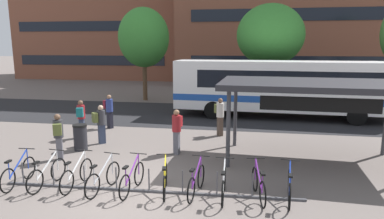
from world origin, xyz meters
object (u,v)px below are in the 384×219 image
parked_bicycle_purple_6 (196,182)px  commuter_olive_pack_2 (100,122)px  parked_bicycle_white_7 (224,185)px  commuter_olive_pack_3 (220,114)px  parked_bicycle_yellow_5 (165,180)px  commuter_teal_pack_0 (81,116)px  parked_bicycle_white_1 (47,174)px  transit_shelter (314,87)px  city_bus (281,87)px  parked_bicycle_white_2 (77,175)px  commuter_red_pack_1 (177,128)px  parked_bicycle_purple_8 (259,185)px  parked_bicycle_blue_9 (289,188)px  parked_bicycle_blue_0 (19,173)px  commuter_olive_pack_5 (58,134)px  parked_bicycle_silver_3 (103,178)px  street_tree_2 (144,38)px  commuter_maroon_pack_4 (109,109)px  parked_bicycle_purple_4 (132,179)px

parked_bicycle_purple_6 → commuter_olive_pack_2: commuter_olive_pack_2 is taller
parked_bicycle_white_7 → commuter_olive_pack_3: bearing=4.5°
parked_bicycle_yellow_5 → commuter_teal_pack_0: 7.12m
parked_bicycle_white_1 → transit_shelter: transit_shelter is taller
city_bus → commuter_olive_pack_3: city_bus is taller
parked_bicycle_white_2 → commuter_red_pack_1: size_ratio=1.00×
parked_bicycle_white_1 → commuter_olive_pack_3: commuter_olive_pack_3 is taller
city_bus → parked_bicycle_purple_8: size_ratio=7.12×
parked_bicycle_blue_9 → commuter_red_pack_1: size_ratio=1.00×
parked_bicycle_blue_0 → parked_bicycle_white_2: same height
parked_bicycle_purple_6 → commuter_olive_pack_5: 5.74m
parked_bicycle_silver_3 → parked_bicycle_purple_8: 4.33m
parked_bicycle_blue_9 → commuter_olive_pack_2: bearing=64.8°
parked_bicycle_white_1 → parked_bicycle_white_7: 5.14m
commuter_olive_pack_5 → street_tree_2: bearing=-21.2°
parked_bicycle_white_2 → parked_bicycle_white_1: bearing=100.6°
city_bus → parked_bicycle_yellow_5: bearing=72.6°
commuter_olive_pack_3 → commuter_maroon_pack_4: commuter_olive_pack_3 is taller
parked_bicycle_purple_6 → transit_shelter: bearing=-39.2°
parked_bicycle_white_2 → commuter_teal_pack_0: (-2.42, 5.04, 0.59)m
parked_bicycle_white_7 → parked_bicycle_purple_8: 0.94m
parked_bicycle_yellow_5 → transit_shelter: bearing=-63.4°
parked_bicycle_blue_0 → commuter_red_pack_1: bearing=-50.2°
parked_bicycle_purple_6 → commuter_olive_pack_5: commuter_olive_pack_5 is taller
commuter_maroon_pack_4 → street_tree_2: size_ratio=0.25×
commuter_red_pack_1 → commuter_olive_pack_3: size_ratio=0.99×
parked_bicycle_blue_9 → commuter_maroon_pack_4: 10.50m
parked_bicycle_silver_3 → commuter_olive_pack_5: (-2.68, 2.28, 0.58)m
parked_bicycle_white_1 → commuter_olive_pack_3: size_ratio=0.99×
commuter_olive_pack_5 → street_tree_2: (-0.95, 13.45, 3.61)m
commuter_maroon_pack_4 → commuter_olive_pack_5: bearing=-56.2°
parked_bicycle_white_1 → commuter_olive_pack_2: size_ratio=1.05×
parked_bicycle_purple_4 → street_tree_2: street_tree_2 is taller
transit_shelter → parked_bicycle_blue_9: bearing=-104.6°
commuter_olive_pack_3 → transit_shelter: bearing=18.1°
commuter_red_pack_1 → commuter_olive_pack_5: commuter_red_pack_1 is taller
parked_bicycle_blue_0 → parked_bicycle_silver_3: bearing=-92.7°
parked_bicycle_yellow_5 → parked_bicycle_white_7: (1.64, -0.06, 0.00)m
parked_bicycle_yellow_5 → parked_bicycle_purple_6: 0.88m
commuter_maroon_pack_4 → parked_bicycle_purple_4: bearing=-30.3°
parked_bicycle_purple_8 → commuter_olive_pack_5: size_ratio=1.01×
parked_bicycle_blue_9 → parked_bicycle_yellow_5: bearing=96.2°
parked_bicycle_purple_4 → commuter_maroon_pack_4: size_ratio=1.02×
street_tree_2 → commuter_olive_pack_3: bearing=-55.2°
parked_bicycle_blue_0 → transit_shelter: (8.83, 3.67, 2.28)m
city_bus → commuter_olive_pack_2: city_bus is taller
parked_bicycle_white_2 → parked_bicycle_purple_4: same height
commuter_olive_pack_2 → commuter_teal_pack_0: bearing=105.4°
parked_bicycle_blue_0 → parked_bicycle_white_2: size_ratio=1.00×
commuter_olive_pack_5 → street_tree_2: size_ratio=0.25×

